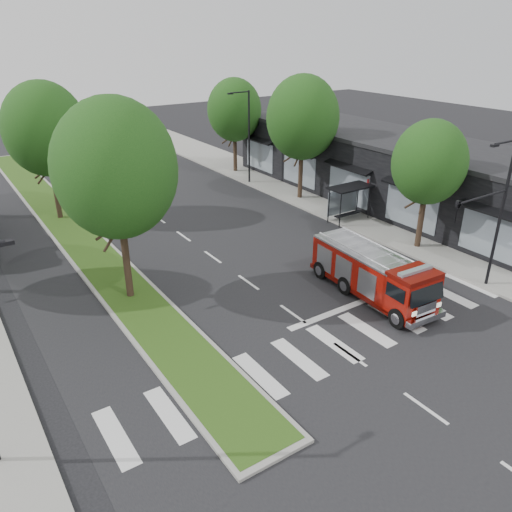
# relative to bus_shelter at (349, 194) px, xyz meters

# --- Properties ---
(ground) EXTENTS (140.00, 140.00, 0.00)m
(ground) POSITION_rel_bus_shelter_xyz_m (-11.20, -8.15, -2.04)
(ground) COLOR black
(ground) RESTS_ON ground
(sidewalk_right) EXTENTS (5.00, 80.00, 0.15)m
(sidewalk_right) POSITION_rel_bus_shelter_xyz_m (1.30, 1.85, -1.96)
(sidewalk_right) COLOR gray
(sidewalk_right) RESTS_ON ground
(median) EXTENTS (3.00, 50.00, 0.15)m
(median) POSITION_rel_bus_shelter_xyz_m (-17.20, 9.85, -1.96)
(median) COLOR gray
(median) RESTS_ON ground
(storefront_row) EXTENTS (8.00, 30.00, 5.00)m
(storefront_row) POSITION_rel_bus_shelter_xyz_m (5.80, 1.85, 0.46)
(storefront_row) COLOR black
(storefront_row) RESTS_ON ground
(bus_shelter) EXTENTS (3.20, 1.60, 2.61)m
(bus_shelter) POSITION_rel_bus_shelter_xyz_m (0.00, 0.00, 0.00)
(bus_shelter) COLOR black
(bus_shelter) RESTS_ON ground
(tree_right_near) EXTENTS (4.40, 4.40, 8.05)m
(tree_right_near) POSITION_rel_bus_shelter_xyz_m (0.30, -6.15, 3.47)
(tree_right_near) COLOR black
(tree_right_near) RESTS_ON ground
(tree_right_mid) EXTENTS (5.60, 5.60, 9.72)m
(tree_right_mid) POSITION_rel_bus_shelter_xyz_m (0.30, 5.85, 4.45)
(tree_right_mid) COLOR black
(tree_right_mid) RESTS_ON ground
(tree_right_far) EXTENTS (5.00, 5.00, 8.73)m
(tree_right_far) POSITION_rel_bus_shelter_xyz_m (0.30, 15.85, 3.80)
(tree_right_far) COLOR black
(tree_right_far) RESTS_ON ground
(tree_median_near) EXTENTS (5.80, 5.80, 10.16)m
(tree_median_near) POSITION_rel_bus_shelter_xyz_m (-17.20, -2.15, 4.77)
(tree_median_near) COLOR black
(tree_median_near) RESTS_ON ground
(tree_median_far) EXTENTS (5.60, 5.60, 9.72)m
(tree_median_far) POSITION_rel_bus_shelter_xyz_m (-17.20, 11.85, 4.45)
(tree_median_far) COLOR black
(tree_median_far) RESTS_ON ground
(streetlight_right_near) EXTENTS (4.08, 0.22, 8.00)m
(streetlight_right_near) POSITION_rel_bus_shelter_xyz_m (-1.59, -11.65, 2.63)
(streetlight_right_near) COLOR black
(streetlight_right_near) RESTS_ON ground
(streetlight_right_far) EXTENTS (2.11, 0.20, 8.00)m
(streetlight_right_far) POSITION_rel_bus_shelter_xyz_m (-0.85, 11.85, 2.44)
(streetlight_right_far) COLOR black
(streetlight_right_far) RESTS_ON ground
(fire_engine) EXTENTS (2.75, 7.80, 2.66)m
(fire_engine) POSITION_rel_bus_shelter_xyz_m (-6.67, -8.88, -0.76)
(fire_engine) COLOR #500804
(fire_engine) RESTS_ON ground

